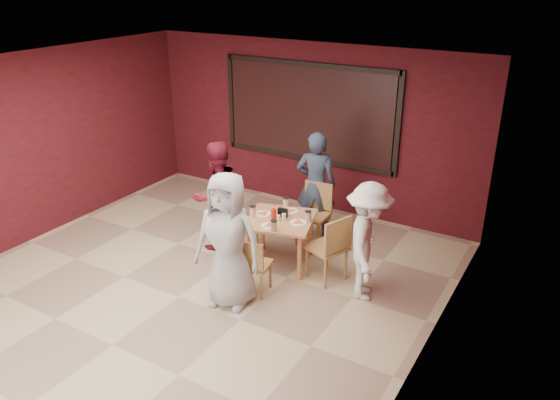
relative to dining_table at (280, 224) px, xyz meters
The scene contains 11 objects.
floor 1.68m from the dining_table, 116.02° to the right, with size 7.00×7.00×0.00m, color #C3B288.
window_blinds 2.39m from the dining_table, 108.47° to the left, with size 3.00×0.02×1.50m, color black.
dining_table is the anchor object (origin of this frame).
chair_front 0.87m from the dining_table, 83.46° to the right, with size 0.45×0.45×0.80m.
chair_back 0.88m from the dining_table, 83.92° to the left, with size 0.46×0.46×0.92m.
chair_left 0.69m from the dining_table, behind, with size 0.60×0.60×0.97m.
chair_right 0.81m from the dining_table, ahead, with size 0.59×0.59×0.95m.
diner_front 1.17m from the dining_table, 92.31° to the right, with size 0.84×0.55×1.73m, color #B0B0B0.
diner_back 1.09m from the dining_table, 90.18° to the left, with size 0.61×0.40×1.67m, color #2F3E54.
diner_left 1.09m from the dining_table, behind, with size 0.79×0.62×1.63m, color maroon.
diner_right 1.35m from the dining_table, ahead, with size 0.99×0.57×1.54m, color white.
Camera 1 is at (4.15, -4.42, 3.90)m, focal length 35.00 mm.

